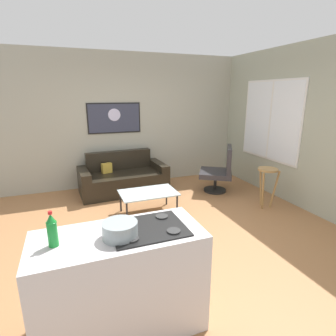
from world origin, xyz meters
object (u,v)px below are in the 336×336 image
at_px(soda_bottle, 52,231).
at_px(wall_painting, 114,118).
at_px(mixing_bowl, 120,230).
at_px(bar_stool, 267,177).
at_px(coffee_table, 148,194).
at_px(armchair, 220,171).
at_px(couch, 123,179).

distance_m(soda_bottle, wall_painting, 4.03).
bearing_deg(mixing_bowl, wall_painting, 80.33).
distance_m(bar_stool, mixing_bowl, 3.38).
distance_m(coffee_table, armchair, 1.76).
distance_m(coffee_table, wall_painting, 2.05).
xyz_separation_m(couch, bar_stool, (2.19, -1.72, 0.29)).
xyz_separation_m(soda_bottle, wall_painting, (1.14, 3.84, 0.45)).
xyz_separation_m(couch, armchair, (1.86, -0.73, 0.18)).
height_order(couch, bar_stool, couch).
bearing_deg(coffee_table, couch, 97.98).
bearing_deg(armchair, couch, 158.58).
relative_size(couch, bar_stool, 2.47).
height_order(couch, armchair, armchair).
height_order(coffee_table, armchair, armchair).
bearing_deg(armchair, wall_painting, 147.68).
bearing_deg(wall_painting, soda_bottle, -106.52).
relative_size(couch, wall_painting, 1.60).
distance_m(coffee_table, bar_stool, 2.09).
relative_size(coffee_table, bar_stool, 1.30).
bearing_deg(couch, soda_bottle, -109.18).
bearing_deg(bar_stool, mixing_bowl, -149.48).
bearing_deg(wall_painting, armchair, -32.32).
bearing_deg(armchair, bar_stool, -71.32).
distance_m(couch, armchair, 2.00).
height_order(mixing_bowl, wall_painting, wall_painting).
distance_m(coffee_table, mixing_bowl, 2.44).
height_order(bar_stool, soda_bottle, soda_bottle).
xyz_separation_m(coffee_table, armchair, (1.68, 0.50, 0.10)).
distance_m(bar_stool, wall_painting, 3.25).
relative_size(bar_stool, mixing_bowl, 2.63).
distance_m(mixing_bowl, wall_painting, 3.98).
relative_size(couch, soda_bottle, 6.52).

